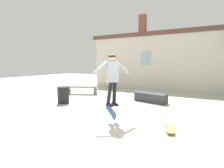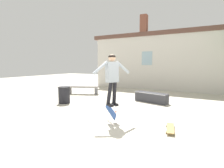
# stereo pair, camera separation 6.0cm
# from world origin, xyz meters

# --- Properties ---
(ground_plane) EXTENTS (40.00, 40.00, 0.00)m
(ground_plane) POSITION_xyz_m (0.00, 0.00, 0.00)
(ground_plane) COLOR beige
(building_backdrop) EXTENTS (11.37, 0.52, 5.00)m
(building_backdrop) POSITION_xyz_m (-0.02, 7.40, 2.00)
(building_backdrop) COLOR beige
(building_backdrop) RESTS_ON ground_plane
(park_bench) EXTENTS (1.83, 1.12, 0.47)m
(park_bench) POSITION_xyz_m (-4.09, 3.65, 0.34)
(park_bench) COLOR gray
(park_bench) RESTS_ON ground_plane
(skate_ledge) EXTENTS (1.58, 0.76, 0.44)m
(skate_ledge) POSITION_xyz_m (0.00, 3.44, 0.22)
(skate_ledge) COLOR #38383D
(skate_ledge) RESTS_ON ground_plane
(trash_bin) EXTENTS (0.54, 0.54, 0.73)m
(trash_bin) POSITION_xyz_m (-3.35, 1.41, 0.39)
(trash_bin) COLOR black
(trash_bin) RESTS_ON ground_plane
(skater) EXTENTS (0.71, 1.09, 1.53)m
(skater) POSITION_xyz_m (-0.26, 0.26, 1.41)
(skater) COLOR #9EA8B2
(skateboard_flipping) EXTENTS (0.65, 0.48, 0.41)m
(skateboard_flipping) POSITION_xyz_m (-0.29, 0.22, 0.34)
(skateboard_flipping) COLOR #2D519E
(skateboard_resting) EXTENTS (0.33, 0.80, 0.08)m
(skateboard_resting) POSITION_xyz_m (1.44, 0.35, 0.07)
(skateboard_resting) COLOR #AD894C
(skateboard_resting) RESTS_ON ground_plane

